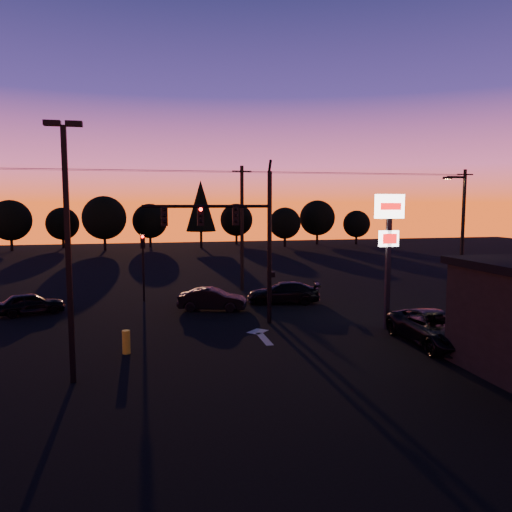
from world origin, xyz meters
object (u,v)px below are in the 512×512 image
(parking_lot_light, at_px, (68,235))
(pylon_sign, at_px, (389,232))
(streetlight, at_px, (461,235))
(bollard, at_px, (126,342))
(suv_parked, at_px, (436,329))
(traffic_signal_mast, at_px, (240,231))
(car_mid, at_px, (212,299))
(car_right, at_px, (283,293))
(car_left, at_px, (30,303))
(secondary_signal, at_px, (143,258))

(parking_lot_light, bearing_deg, pylon_sign, 17.23)
(pylon_sign, bearing_deg, streetlight, 30.08)
(parking_lot_light, height_order, bollard, parking_lot_light)
(streetlight, height_order, suv_parked, streetlight)
(traffic_signal_mast, bearing_deg, pylon_sign, -19.36)
(traffic_signal_mast, height_order, suv_parked, traffic_signal_mast)
(car_mid, height_order, suv_parked, suv_parked)
(streetlight, relative_size, car_mid, 2.00)
(car_right, bearing_deg, pylon_sign, 36.90)
(pylon_sign, height_order, car_right, pylon_sign)
(streetlight, distance_m, car_right, 11.42)
(parking_lot_light, distance_m, suv_parked, 15.98)
(streetlight, distance_m, car_left, 25.79)
(car_right, bearing_deg, parking_lot_light, -30.01)
(pylon_sign, xyz_separation_m, suv_parked, (0.77, -3.17, -4.15))
(car_left, relative_size, suv_parked, 0.68)
(streetlight, xyz_separation_m, car_mid, (-14.94, 2.31, -3.76))
(parking_lot_light, relative_size, suv_parked, 1.67)
(secondary_signal, relative_size, parking_lot_light, 0.48)
(parking_lot_light, bearing_deg, suv_parked, 4.98)
(traffic_signal_mast, bearing_deg, streetlight, 6.14)
(traffic_signal_mast, bearing_deg, parking_lot_light, -136.63)
(secondary_signal, xyz_separation_m, streetlight, (18.91, -5.99, 1.56))
(traffic_signal_mast, bearing_deg, bollard, -145.35)
(car_mid, distance_m, suv_parked, 12.94)
(car_mid, height_order, car_right, car_right)
(car_left, bearing_deg, suv_parked, -136.46)
(traffic_signal_mast, distance_m, car_right, 7.58)
(pylon_sign, xyz_separation_m, car_mid, (-8.03, 6.31, -4.25))
(bollard, xyz_separation_m, suv_parked, (13.53, -1.75, 0.26))
(traffic_signal_mast, distance_m, car_mid, 5.81)
(secondary_signal, relative_size, car_right, 0.94)
(parking_lot_light, relative_size, car_left, 2.47)
(parking_lot_light, distance_m, car_left, 13.46)
(parking_lot_light, relative_size, streetlight, 1.14)
(pylon_sign, relative_size, car_left, 1.83)
(secondary_signal, bearing_deg, suv_parked, -45.84)
(streetlight, xyz_separation_m, bollard, (-19.67, -5.42, -3.92))
(streetlight, bearing_deg, car_left, 172.05)
(traffic_signal_mast, xyz_separation_m, car_right, (3.79, 4.99, -4.26))
(traffic_signal_mast, relative_size, bollard, 8.54)
(car_right, bearing_deg, secondary_signal, -93.04)
(car_left, bearing_deg, car_mid, -114.00)
(pylon_sign, relative_size, car_right, 1.46)
(traffic_signal_mast, relative_size, car_right, 1.85)
(pylon_sign, bearing_deg, car_left, 157.69)
(traffic_signal_mast, xyz_separation_m, pylon_sign, (7.10, -2.49, -0.02))
(car_left, height_order, car_right, car_right)
(streetlight, bearing_deg, traffic_signal_mast, -173.86)
(parking_lot_light, xyz_separation_m, streetlight, (21.41, 8.50, -0.85))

